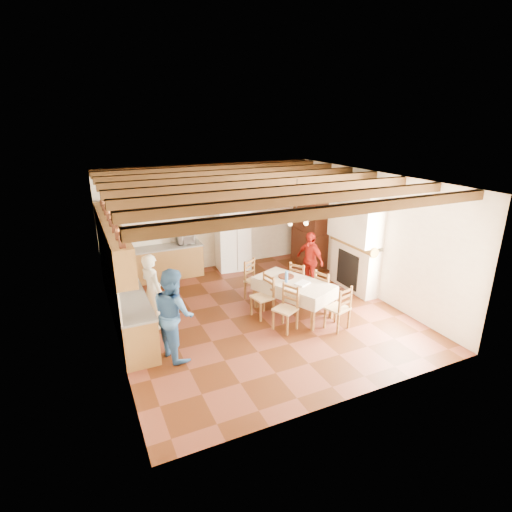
{
  "coord_description": "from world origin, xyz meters",
  "views": [
    {
      "loc": [
        -3.43,
        -7.32,
        4.19
      ],
      "look_at": [
        0.1,
        0.3,
        1.25
      ],
      "focal_mm": 28.0,
      "sensor_mm": 36.0,
      "label": 1
    }
  ],
  "objects_px": {
    "refrigerator": "(232,238)",
    "chair_right_far": "(300,280)",
    "chair_end_near": "(338,307)",
    "microwave": "(186,239)",
    "chair_left_near": "(285,309)",
    "person_woman_blue": "(174,314)",
    "chair_left_far": "(262,296)",
    "person_woman_red": "(310,260)",
    "dining_table": "(294,285)",
    "chair_right_near": "(326,290)",
    "person_man": "(152,291)",
    "chair_end_far": "(255,280)",
    "hutch": "(310,226)"
  },
  "relations": [
    {
      "from": "chair_left_far",
      "to": "refrigerator",
      "type": "bearing_deg",
      "value": 161.07
    },
    {
      "from": "chair_left_far",
      "to": "chair_right_near",
      "type": "height_order",
      "value": "same"
    },
    {
      "from": "refrigerator",
      "to": "chair_right_near",
      "type": "relative_size",
      "value": 1.88
    },
    {
      "from": "person_woman_red",
      "to": "person_woman_blue",
      "type": "bearing_deg",
      "value": -80.76
    },
    {
      "from": "person_man",
      "to": "person_woman_blue",
      "type": "distance_m",
      "value": 1.26
    },
    {
      "from": "dining_table",
      "to": "microwave",
      "type": "distance_m",
      "value": 3.63
    },
    {
      "from": "dining_table",
      "to": "chair_end_far",
      "type": "distance_m",
      "value": 1.17
    },
    {
      "from": "refrigerator",
      "to": "chair_left_near",
      "type": "bearing_deg",
      "value": -90.4
    },
    {
      "from": "chair_end_near",
      "to": "microwave",
      "type": "height_order",
      "value": "microwave"
    },
    {
      "from": "dining_table",
      "to": "person_woman_red",
      "type": "height_order",
      "value": "person_woman_red"
    },
    {
      "from": "chair_left_far",
      "to": "chair_right_far",
      "type": "distance_m",
      "value": 1.29
    },
    {
      "from": "hutch",
      "to": "person_man",
      "type": "relative_size",
      "value": 1.44
    },
    {
      "from": "chair_end_far",
      "to": "person_woman_red",
      "type": "xyz_separation_m",
      "value": [
        1.54,
        0.04,
        0.26
      ]
    },
    {
      "from": "refrigerator",
      "to": "chair_right_near",
      "type": "bearing_deg",
      "value": -69.47
    },
    {
      "from": "person_woman_blue",
      "to": "microwave",
      "type": "distance_m",
      "value": 4.05
    },
    {
      "from": "chair_left_far",
      "to": "microwave",
      "type": "bearing_deg",
      "value": -174.61
    },
    {
      "from": "person_woman_red",
      "to": "chair_left_far",
      "type": "bearing_deg",
      "value": -75.66
    },
    {
      "from": "person_man",
      "to": "refrigerator",
      "type": "bearing_deg",
      "value": -69.23
    },
    {
      "from": "chair_end_near",
      "to": "microwave",
      "type": "relative_size",
      "value": 2.01
    },
    {
      "from": "refrigerator",
      "to": "chair_right_far",
      "type": "xyz_separation_m",
      "value": [
        0.69,
        -2.63,
        -0.42
      ]
    },
    {
      "from": "chair_left_near",
      "to": "person_man",
      "type": "bearing_deg",
      "value": -142.84
    },
    {
      "from": "person_woman_blue",
      "to": "hutch",
      "type": "bearing_deg",
      "value": -69.17
    },
    {
      "from": "refrigerator",
      "to": "chair_left_far",
      "type": "bearing_deg",
      "value": -94.84
    },
    {
      "from": "chair_left_near",
      "to": "microwave",
      "type": "height_order",
      "value": "microwave"
    },
    {
      "from": "chair_left_near",
      "to": "microwave",
      "type": "xyz_separation_m",
      "value": [
        -0.99,
        3.86,
        0.55
      ]
    },
    {
      "from": "chair_right_near",
      "to": "microwave",
      "type": "distance_m",
      "value": 4.15
    },
    {
      "from": "hutch",
      "to": "chair_left_near",
      "type": "distance_m",
      "value": 4.12
    },
    {
      "from": "chair_left_near",
      "to": "person_woman_blue",
      "type": "height_order",
      "value": "person_woman_blue"
    },
    {
      "from": "refrigerator",
      "to": "chair_left_near",
      "type": "height_order",
      "value": "refrigerator"
    },
    {
      "from": "chair_left_far",
      "to": "chair_end_near",
      "type": "bearing_deg",
      "value": 37.11
    },
    {
      "from": "hutch",
      "to": "person_woman_blue",
      "type": "height_order",
      "value": "hutch"
    },
    {
      "from": "chair_right_near",
      "to": "chair_right_far",
      "type": "relative_size",
      "value": 1.0
    },
    {
      "from": "chair_end_near",
      "to": "person_man",
      "type": "distance_m",
      "value": 3.83
    },
    {
      "from": "chair_left_far",
      "to": "chair_right_far",
      "type": "relative_size",
      "value": 1.0
    },
    {
      "from": "person_woman_blue",
      "to": "microwave",
      "type": "xyz_separation_m",
      "value": [
        1.28,
        3.84,
        0.18
      ]
    },
    {
      "from": "chair_right_near",
      "to": "hutch",
      "type": "bearing_deg",
      "value": -40.49
    },
    {
      "from": "chair_left_near",
      "to": "person_man",
      "type": "xyz_separation_m",
      "value": [
        -2.41,
        1.28,
        0.32
      ]
    },
    {
      "from": "chair_end_far",
      "to": "person_woman_blue",
      "type": "xyz_separation_m",
      "value": [
        -2.36,
        -1.62,
        0.37
      ]
    },
    {
      "from": "chair_right_far",
      "to": "person_woman_red",
      "type": "distance_m",
      "value": 0.83
    },
    {
      "from": "dining_table",
      "to": "chair_left_near",
      "type": "bearing_deg",
      "value": -131.8
    },
    {
      "from": "chair_right_near",
      "to": "microwave",
      "type": "xyz_separation_m",
      "value": [
        -2.28,
        3.42,
        0.55
      ]
    },
    {
      "from": "refrigerator",
      "to": "chair_left_far",
      "type": "height_order",
      "value": "refrigerator"
    },
    {
      "from": "chair_end_near",
      "to": "chair_end_far",
      "type": "relative_size",
      "value": 1.0
    },
    {
      "from": "chair_left_far",
      "to": "person_woman_red",
      "type": "bearing_deg",
      "value": 108.89
    },
    {
      "from": "refrigerator",
      "to": "dining_table",
      "type": "distance_m",
      "value": 3.21
    },
    {
      "from": "chair_left_far",
      "to": "chair_right_near",
      "type": "bearing_deg",
      "value": 69.82
    },
    {
      "from": "chair_left_near",
      "to": "chair_end_far",
      "type": "bearing_deg",
      "value": 152.27
    },
    {
      "from": "person_woman_red",
      "to": "chair_right_near",
      "type": "bearing_deg",
      "value": -28.86
    },
    {
      "from": "refrigerator",
      "to": "chair_left_near",
      "type": "xyz_separation_m",
      "value": [
        -0.35,
        -3.79,
        -0.42
      ]
    },
    {
      "from": "hutch",
      "to": "chair_end_near",
      "type": "height_order",
      "value": "hutch"
    }
  ]
}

